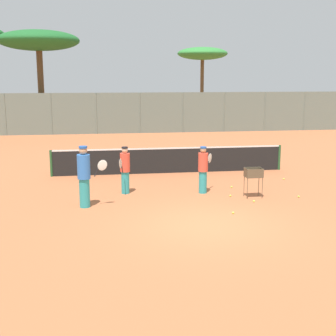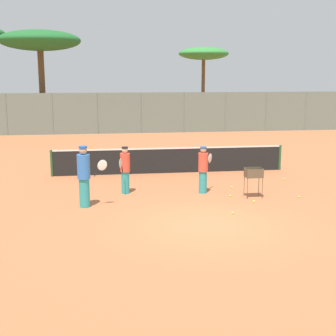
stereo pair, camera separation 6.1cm
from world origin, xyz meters
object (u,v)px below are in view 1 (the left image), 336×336
at_px(player_white_outfit, 125,169).
at_px(ball_cart, 253,175).
at_px(tennis_net, 169,160).
at_px(player_yellow_shirt, 84,176).
at_px(player_red_cap, 203,169).

height_order(player_white_outfit, ball_cart, player_white_outfit).
xyz_separation_m(tennis_net, player_white_outfit, (-2.00, -3.19, 0.29)).
relative_size(player_white_outfit, ball_cart, 1.63).
bearing_deg(player_white_outfit, player_yellow_shirt, -21.43).
height_order(player_white_outfit, player_red_cap, player_white_outfit).
bearing_deg(player_red_cap, player_yellow_shirt, 146.34).
relative_size(tennis_net, ball_cart, 9.74).
height_order(player_white_outfit, player_yellow_shirt, player_yellow_shirt).
xyz_separation_m(player_white_outfit, player_yellow_shirt, (-1.33, -1.53, 0.14)).
bearing_deg(player_white_outfit, tennis_net, 167.41).
bearing_deg(ball_cart, player_white_outfit, 164.69).
height_order(player_yellow_shirt, ball_cart, player_yellow_shirt).
xyz_separation_m(tennis_net, ball_cart, (2.17, -4.33, 0.20)).
distance_m(player_white_outfit, player_yellow_shirt, 2.03).
bearing_deg(ball_cart, player_yellow_shirt, -176.01).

